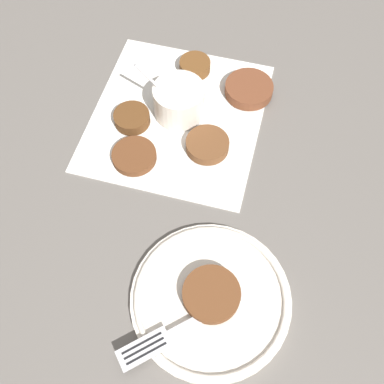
# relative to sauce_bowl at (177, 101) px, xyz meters

# --- Properties ---
(ground_plane) EXTENTS (4.00, 4.00, 0.00)m
(ground_plane) POSITION_rel_sauce_bowl_xyz_m (0.01, -0.00, -0.03)
(ground_plane) COLOR #605B56
(napkin) EXTENTS (0.36, 0.34, 0.00)m
(napkin) POSITION_rel_sauce_bowl_xyz_m (-0.01, -0.00, -0.03)
(napkin) COLOR silver
(napkin) RESTS_ON ground_plane
(sauce_bowl) EXTENTS (0.09, 0.11, 0.10)m
(sauce_bowl) POSITION_rel_sauce_bowl_xyz_m (0.00, 0.00, 0.00)
(sauce_bowl) COLOR silver
(sauce_bowl) RESTS_ON napkin
(fritter_0) EXTENTS (0.09, 0.09, 0.02)m
(fritter_0) POSITION_rel_sauce_bowl_xyz_m (0.09, -0.10, -0.02)
(fritter_0) COLOR brown
(fritter_0) RESTS_ON napkin
(fritter_1) EXTENTS (0.07, 0.07, 0.02)m
(fritter_1) POSITION_rel_sauce_bowl_xyz_m (-0.05, -0.08, -0.02)
(fritter_1) COLOR brown
(fritter_1) RESTS_ON napkin
(fritter_2) EXTENTS (0.06, 0.06, 0.02)m
(fritter_2) POSITION_rel_sauce_bowl_xyz_m (-0.06, 0.06, -0.02)
(fritter_2) COLOR #563419
(fritter_2) RESTS_ON napkin
(fritter_3) EXTENTS (0.06, 0.06, 0.02)m
(fritter_3) POSITION_rel_sauce_bowl_xyz_m (0.10, 0.01, -0.02)
(fritter_3) COLOR brown
(fritter_3) RESTS_ON napkin
(fritter_4) EXTENTS (0.07, 0.07, 0.01)m
(fritter_4) POSITION_rel_sauce_bowl_xyz_m (-0.12, 0.02, -0.02)
(fritter_4) COLOR brown
(fritter_4) RESTS_ON napkin
(serving_plate) EXTENTS (0.22, 0.22, 0.02)m
(serving_plate) POSITION_rel_sauce_bowl_xyz_m (-0.28, -0.19, -0.02)
(serving_plate) COLOR silver
(serving_plate) RESTS_ON ground_plane
(fritter_on_plate) EXTENTS (0.08, 0.08, 0.01)m
(fritter_on_plate) POSITION_rel_sauce_bowl_xyz_m (-0.28, -0.19, -0.01)
(fritter_on_plate) COLOR brown
(fritter_on_plate) RESTS_ON serving_plate
(fork) EXTENTS (0.16, 0.13, 0.00)m
(fork) POSITION_rel_sauce_bowl_xyz_m (-0.35, -0.16, -0.01)
(fork) COLOR silver
(fork) RESTS_ON serving_plate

